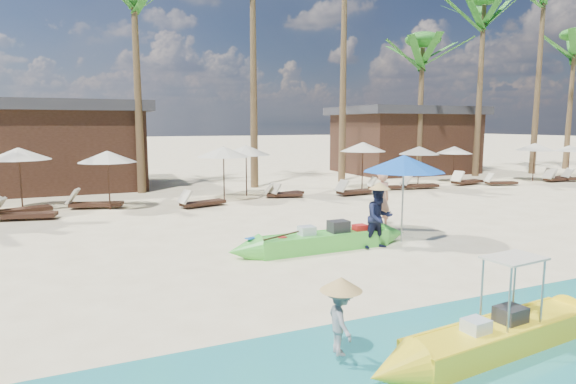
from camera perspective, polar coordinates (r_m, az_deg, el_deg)
name	(u,v)px	position (r m, az deg, el deg)	size (l,w,h in m)	color
ground	(372,266)	(11.23, 9.94, -8.58)	(240.00, 240.00, 0.00)	#FEECBB
green_canoe	(323,240)	(12.38, 4.19, -5.75)	(5.65, 0.83, 0.72)	green
yellow_canoe	(500,336)	(7.71, 23.80, -15.32)	(5.17, 0.97, 1.34)	yellow
tourist	(381,200)	(14.94, 10.96, -0.92)	(0.66, 0.43, 1.80)	tan
vendor_green	(379,218)	(12.60, 10.74, -3.01)	(0.78, 0.61, 1.61)	#121732
vendor_yellow	(341,320)	(6.55, 6.24, -14.87)	(0.60, 0.35, 0.93)	gray
blue_umbrella	(404,163)	(13.26, 13.56, 3.31)	(2.21, 2.21, 2.37)	#99999E
resort_parasol_3	(18,154)	(20.24, -29.32, 3.98)	(2.28, 2.28, 2.35)	#362016
lounger_3_right	(21,213)	(18.41, -29.09, -2.24)	(2.07, 1.00, 0.68)	#362016
resort_parasol_4	(107,157)	(19.02, -20.61, 3.95)	(2.15, 2.15, 2.22)	#362016
lounger_4_left	(17,209)	(19.49, -29.44, -1.75)	(2.09, 1.22, 0.68)	#362016
lounger_4_right	(93,203)	(19.73, -22.16, -1.19)	(2.09, 1.12, 0.68)	#362016
resort_parasol_5	(223,152)	(20.18, -7.66, 4.76)	(2.22, 2.22, 2.28)	#362016
lounger_5_left	(200,202)	(18.91, -10.40, -1.15)	(1.94, 1.06, 0.63)	#362016
resort_parasol_6	(246,150)	(21.37, -5.00, 4.96)	(2.21, 2.21, 2.27)	#362016
lounger_6_left	(282,193)	(21.01, -0.77, -0.17)	(1.72, 0.98, 0.56)	#362016
lounger_6_right	(285,193)	(21.25, -0.35, -0.07)	(1.74, 0.95, 0.56)	#362016
resort_parasol_7	(363,147)	(23.75, 8.87, 5.32)	(2.26, 2.26, 2.33)	#362016
lounger_7_left	(354,191)	(21.90, 7.78, 0.17)	(1.95, 0.77, 0.64)	#362016
lounger_7_right	(383,186)	(23.85, 11.22, 0.68)	(1.78, 0.85, 0.58)	#362016
resort_parasol_8	(419,150)	(25.01, 15.28, 4.78)	(2.03, 2.03, 2.09)	#362016
lounger_8_left	(418,185)	(24.68, 15.11, 0.85)	(1.96, 0.83, 0.65)	#362016
resort_parasol_9	(454,150)	(27.71, 19.12, 4.73)	(1.94, 1.94, 2.00)	#362016
lounger_9_left	(466,181)	(27.10, 20.33, 1.27)	(2.06, 0.89, 0.68)	#362016
lounger_9_right	(499,182)	(27.55, 23.75, 1.12)	(1.76, 0.97, 0.57)	#362016
resort_parasol_10	(535,147)	(30.32, 27.22, 4.79)	(2.08, 2.08, 2.14)	#362016
lounger_10_left	(556,178)	(30.67, 29.19, 1.43)	(1.76, 0.55, 0.60)	#362016
lounger_10_right	(556,177)	(31.10, 29.18, 1.56)	(2.09, 1.01, 0.68)	#362016
resort_parasol_11	(570,148)	(34.14, 30.43, 4.49)	(1.86, 1.86, 1.92)	#362016
palm_3	(134,2)	(23.98, -17.80, 20.66)	(2.08, 2.08, 10.52)	brown
palm_6	(422,58)	(30.33, 15.64, 15.08)	(2.08, 2.08, 8.51)	brown
palm_7	(483,26)	(32.47, 22.13, 17.77)	(2.08, 2.08, 11.08)	brown
palm_8	(543,11)	(35.74, 28.00, 18.42)	(2.08, 2.08, 12.70)	brown
palm_9	(574,54)	(40.30, 30.81, 13.88)	(2.08, 2.08, 9.82)	brown
pavilion_west	(33,145)	(26.54, -27.97, 4.96)	(10.80, 6.60, 4.30)	#362016
pavilion_east	(404,139)	(33.16, 13.63, 6.11)	(8.80, 6.60, 4.30)	#362016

